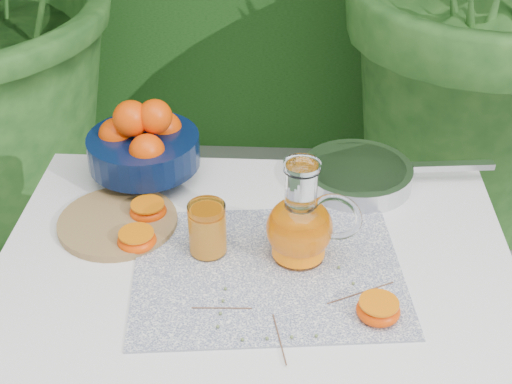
# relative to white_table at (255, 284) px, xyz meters

# --- Properties ---
(white_table) EXTENTS (1.00, 0.70, 0.75)m
(white_table) POSITION_rel_white_table_xyz_m (0.00, 0.00, 0.00)
(white_table) COLOR white
(white_table) RESTS_ON ground
(placemat) EXTENTS (0.54, 0.44, 0.00)m
(placemat) POSITION_rel_white_table_xyz_m (0.03, -0.06, 0.08)
(placemat) COLOR #0C1B45
(placemat) RESTS_ON white_table
(cutting_board) EXTENTS (0.32, 0.32, 0.02)m
(cutting_board) POSITION_rel_white_table_xyz_m (-0.29, 0.07, 0.09)
(cutting_board) COLOR olive
(cutting_board) RESTS_ON white_table
(fruit_bowl) EXTENTS (0.32, 0.32, 0.20)m
(fruit_bowl) POSITION_rel_white_table_xyz_m (-0.26, 0.26, 0.17)
(fruit_bowl) COLOR black
(fruit_bowl) RESTS_ON white_table
(juice_pitcher) EXTENTS (0.19, 0.15, 0.21)m
(juice_pitcher) POSITION_rel_white_table_xyz_m (0.09, -0.01, 0.16)
(juice_pitcher) COLOR white
(juice_pitcher) RESTS_ON white_table
(juice_tumbler) EXTENTS (0.10, 0.10, 0.11)m
(juice_tumbler) POSITION_rel_white_table_xyz_m (-0.09, -0.00, 0.14)
(juice_tumbler) COLOR white
(juice_tumbler) RESTS_ON white_table
(saute_pan) EXTENTS (0.44, 0.27, 0.05)m
(saute_pan) POSITION_rel_white_table_xyz_m (0.22, 0.26, 0.11)
(saute_pan) COLOR #B6B7BB
(saute_pan) RESTS_ON white_table
(orange_halves) EXTENTS (0.55, 0.37, 0.04)m
(orange_halves) POSITION_rel_white_table_xyz_m (-0.08, -0.02, 0.10)
(orange_halves) COLOR #FE4D02
(orange_halves) RESTS_ON white_table
(thyme_sprigs) EXTENTS (0.36, 0.25, 0.01)m
(thyme_sprigs) POSITION_rel_white_table_xyz_m (0.07, -0.17, 0.09)
(thyme_sprigs) COLOR brown
(thyme_sprigs) RESTS_ON white_table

